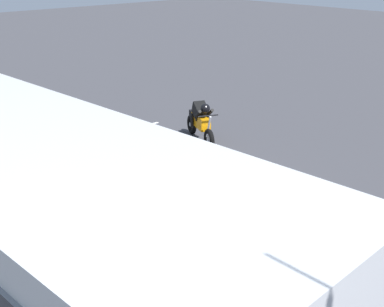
{
  "coord_description": "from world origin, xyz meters",
  "views": [
    {
      "loc": [
        -8.02,
        6.24,
        5.07
      ],
      "look_at": [
        -0.35,
        -0.65,
        1.1
      ],
      "focal_mm": 48.83,
      "sensor_mm": 36.0,
      "label": 1
    }
  ],
  "objects": [
    {
      "name": "bay_line_c",
      "position": [
        -0.38,
        -1.12,
        0.0
      ],
      "size": [
        0.25,
        3.81,
        0.01
      ],
      "color": "white",
      "rests_on": "ground_plane"
    },
    {
      "name": "parked_motorcycle_silver",
      "position": [
        -3.19,
        1.84,
        0.48
      ],
      "size": [
        2.05,
        0.58,
        0.99
      ],
      "color": "black",
      "rests_on": "ground_plane"
    },
    {
      "name": "bay_line_e",
      "position": [
        4.66,
        -1.12,
        0.0
      ],
      "size": [
        0.29,
        4.96,
        0.01
      ],
      "color": "white",
      "rests_on": "ground_plane"
    },
    {
      "name": "traffic_cone",
      "position": [
        -0.01,
        -2.36,
        0.3
      ],
      "size": [
        0.34,
        0.34,
        0.63
      ],
      "color": "orange",
      "rests_on": "ground_plane"
    },
    {
      "name": "stunt_motorcycle",
      "position": [
        2.33,
        -3.36,
        0.61
      ],
      "size": [
        1.94,
        0.97,
        1.23
      ],
      "color": "black",
      "rests_on": "ground_plane"
    },
    {
      "name": "spectator_far_left",
      "position": [
        -3.47,
        1.1,
        1.06
      ],
      "size": [
        0.57,
        0.38,
        1.78
      ],
      "color": "#473823",
      "rests_on": "ground_plane"
    },
    {
      "name": "ground_plane",
      "position": [
        0.0,
        0.0,
        0.0
      ],
      "size": [
        80.0,
        80.0,
        0.0
      ],
      "primitive_type": "plane",
      "color": "#38383D"
    },
    {
      "name": "spectator_left",
      "position": [
        -2.37,
        1.11,
        1.0
      ],
      "size": [
        0.57,
        0.33,
        1.69
      ],
      "color": "black",
      "rests_on": "ground_plane"
    },
    {
      "name": "spectator_far_right",
      "position": [
        0.49,
        1.16,
        1.09
      ],
      "size": [
        0.57,
        0.32,
        1.81
      ],
      "color": "black",
      "rests_on": "ground_plane"
    },
    {
      "name": "spectator_centre",
      "position": [
        -1.24,
        1.26,
        0.98
      ],
      "size": [
        0.57,
        0.39,
        1.67
      ],
      "color": "#473823",
      "rests_on": "ground_plane"
    },
    {
      "name": "bay_line_b",
      "position": [
        -2.9,
        -1.12,
        0.0
      ],
      "size": [
        0.29,
        4.82,
        0.01
      ],
      "color": "white",
      "rests_on": "ground_plane"
    },
    {
      "name": "spectator_right",
      "position": [
        -0.45,
        1.29,
        1.08
      ],
      "size": [
        0.57,
        0.33,
        1.8
      ],
      "color": "black",
      "rests_on": "ground_plane"
    },
    {
      "name": "bay_line_d",
      "position": [
        2.14,
        -1.12,
        0.0
      ],
      "size": [
        0.27,
        4.46,
        0.01
      ],
      "color": "white",
      "rests_on": "ground_plane"
    }
  ]
}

